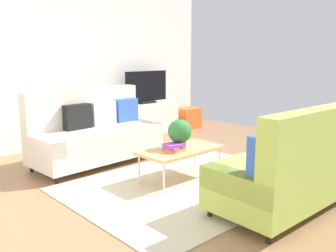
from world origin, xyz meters
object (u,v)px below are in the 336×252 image
Objects in this scene: couch_beige at (95,133)px; tv_console at (146,119)px; couch_green at (295,167)px; tv at (146,88)px; potted_plant at (180,132)px; table_book_0 at (174,150)px; bottle_0 at (132,99)px; vase_0 at (121,102)px; coffee_table at (181,151)px; storage_trunk at (188,118)px.

tv_console is at bearing -153.72° from couch_beige.
couch_green is 1.92× the size of tv.
couch_green is at bearing -78.48° from potted_plant.
potted_plant reaches higher than table_book_0.
couch_beige is at bearing 98.97° from table_book_0.
bottle_0 reaches higher than table_book_0.
couch_green is 3.97m from vase_0.
tv_console is at bearing 59.76° from coffee_table.
vase_0 is (0.57, 3.92, 0.27)m from couch_green.
couch_beige is at bearing 104.73° from couch_green.
tv_console is (1.82, 1.03, -0.13)m from couch_beige.
bottle_0 reaches higher than storage_trunk.
coffee_table is 4.77× the size of bottle_0.
tv reaches higher than potted_plant.
couch_green is (0.68, -2.84, -0.01)m from couch_beige.
table_book_0 is at bearing 109.23° from couch_green.
vase_0 reaches higher than tv_console.
storage_trunk is 2.17× the size of table_book_0.
bottle_0 reaches higher than potted_plant.
potted_plant is (-1.44, -2.42, -0.32)m from tv.
couch_green is 4.40m from storage_trunk.
tv_console is 2.69× the size of storage_trunk.
coffee_table is at bearing -120.45° from tv.
table_book_0 is 1.64× the size of vase_0.
couch_beige is 5.17× the size of potted_plant.
couch_green is 3.69× the size of storage_trunk.
couch_beige is 1.48m from coffee_table.
tv is (-0.00, -0.02, 0.63)m from tv_console.
tv reaches higher than couch_beige.
vase_0 is (-0.58, 0.07, -0.24)m from tv.
storage_trunk is (1.10, -0.08, -0.73)m from tv.
couch_green reaches higher than coffee_table.
couch_beige is 1.39× the size of tv_console.
tv_console is 2.85m from potted_plant.
bottle_0 reaches higher than tv_console.
potted_plant is 1.63× the size of bottle_0.
tv reaches higher than tv_console.
coffee_table is 2.66m from vase_0.
potted_plant is (-2.54, -2.34, 0.41)m from storage_trunk.
couch_green reaches higher than potted_plant.
coffee_table is at bearing -120.24° from tv_console.
storage_trunk is at bearing 60.59° from couch_green.
potted_plant reaches higher than tv_console.
coffee_table is at bearing 102.70° from couch_green.
coffee_table is 0.24m from potted_plant.
storage_trunk is 3.61m from table_book_0.
tv_console is 1.11m from storage_trunk.
tv is 1.92× the size of storage_trunk.
vase_0 is 0.22m from bottle_0.
bottle_0 is (-0.38, -0.04, 0.44)m from tv_console.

